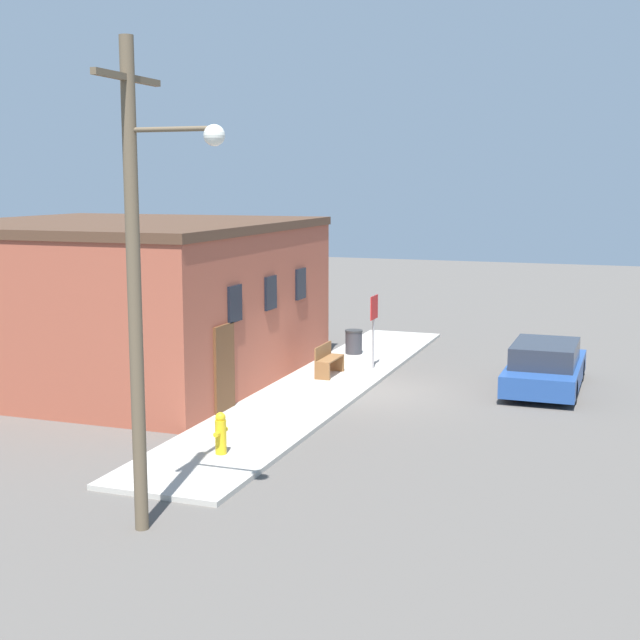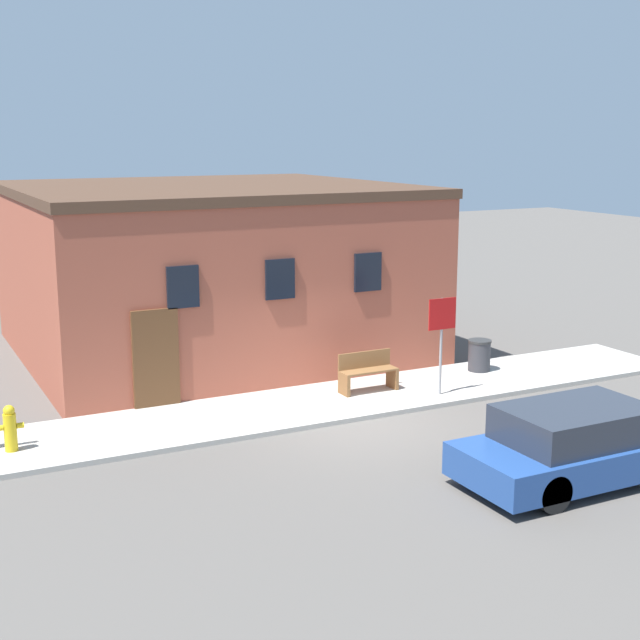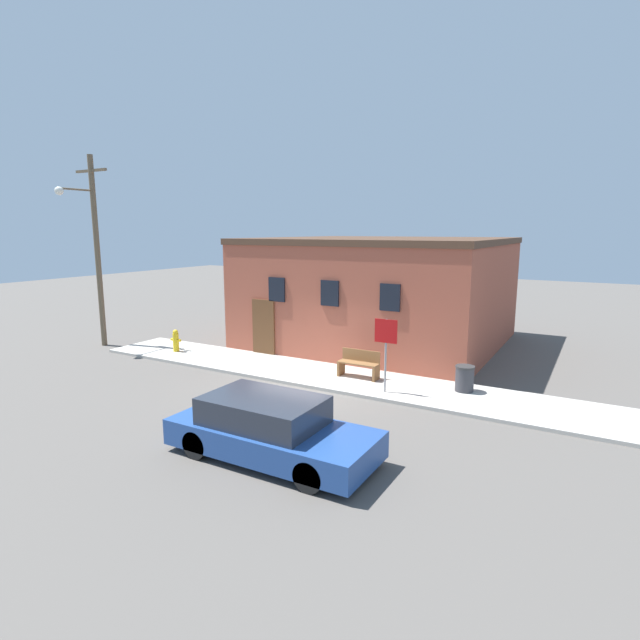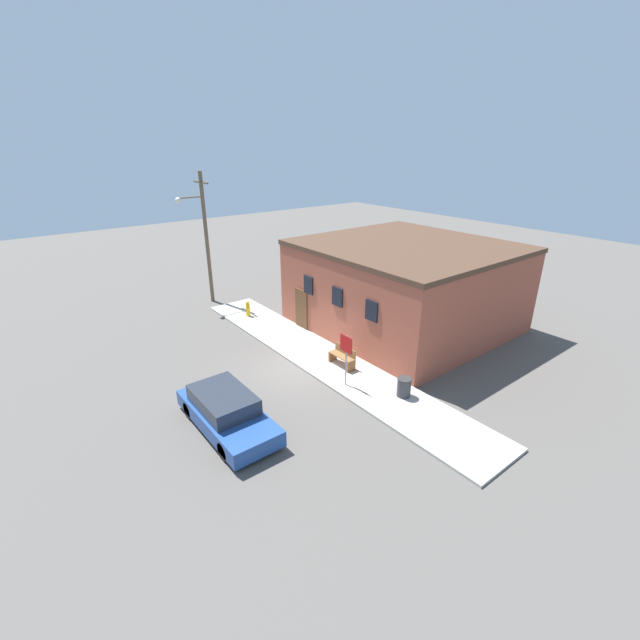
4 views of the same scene
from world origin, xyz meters
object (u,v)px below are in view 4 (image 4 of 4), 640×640
Objects in this scene: fire_hydrant at (248,309)px; parked_car at (226,411)px; stop_sign at (346,351)px; bench at (343,357)px; trash_bin at (404,387)px; utility_pole at (204,234)px.

fire_hydrant is 0.19× the size of parked_car.
stop_sign is at bearing 83.60° from parked_car.
stop_sign reaches higher than parked_car.
bench is 3.32m from trash_bin.
trash_bin is (11.04, 0.68, -0.05)m from fire_hydrant.
stop_sign is 0.48× the size of parked_car.
parked_car is (0.74, -5.96, 0.09)m from bench.
parked_car is at bearing -82.91° from bench.
trash_bin is 15.32m from utility_pole.
utility_pole reaches higher than fire_hydrant.
bench is 6.01m from parked_car.
bench is at bearing 143.24° from stop_sign.
stop_sign is 2.62m from trash_bin.
utility_pole reaches higher than trash_bin.
bench is 1.73× the size of trash_bin.
parked_car reaches higher than bench.
fire_hydrant is at bearing -177.03° from bench.
stop_sign is 1.64× the size of bench.
utility_pole is (-3.77, -0.54, 3.70)m from fire_hydrant.
utility_pole is at bearing -175.31° from trash_bin.
utility_pole is 1.71× the size of parked_car.
fire_hydrant is at bearing -176.49° from trash_bin.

